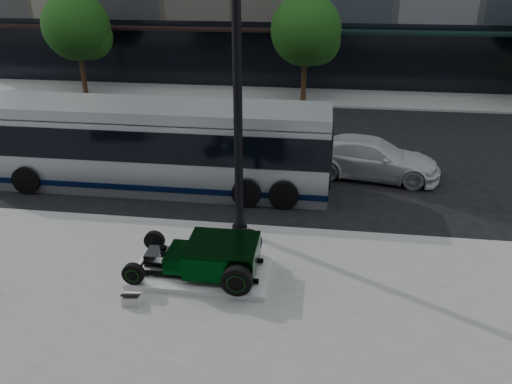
# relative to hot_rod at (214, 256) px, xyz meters

# --- Properties ---
(ground) EXTENTS (120.00, 120.00, 0.00)m
(ground) POSITION_rel_hot_rod_xyz_m (0.31, 4.78, -0.70)
(ground) COLOR black
(ground) RESTS_ON ground
(sidewalk_far) EXTENTS (70.00, 4.00, 0.12)m
(sidewalk_far) POSITION_rel_hot_rod_xyz_m (0.31, 18.78, -0.64)
(sidewalk_far) COLOR gray
(sidewalk_far) RESTS_ON ground
(street_trees) EXTENTS (29.80, 3.80, 5.70)m
(street_trees) POSITION_rel_hot_rod_xyz_m (1.45, 17.85, 3.07)
(street_trees) COLOR black
(street_trees) RESTS_ON sidewalk_far
(display_plinth) EXTENTS (3.40, 1.80, 0.15)m
(display_plinth) POSITION_rel_hot_rod_xyz_m (-0.33, -0.00, -0.50)
(display_plinth) COLOR silver
(display_plinth) RESTS_ON sidewalk_near
(hot_rod) EXTENTS (3.22, 2.00, 0.81)m
(hot_rod) POSITION_rel_hot_rod_xyz_m (0.00, 0.00, 0.00)
(hot_rod) COLOR black
(hot_rod) RESTS_ON display_plinth
(info_plaque) EXTENTS (0.42, 0.33, 0.31)m
(info_plaque) POSITION_rel_hot_rod_xyz_m (-1.66, -1.33, -0.45)
(info_plaque) COLOR silver
(info_plaque) RESTS_ON sidewalk_near
(lamppost) EXTENTS (0.43, 0.43, 7.86)m
(lamppost) POSITION_rel_hot_rod_xyz_m (0.25, 2.30, 3.05)
(lamppost) COLOR black
(lamppost) RESTS_ON sidewalk_near
(transit_bus) EXTENTS (12.12, 2.88, 2.92)m
(transit_bus) POSITION_rel_hot_rod_xyz_m (-3.22, 5.51, 0.79)
(transit_bus) COLOR #A1A5AA
(transit_bus) RESTS_ON ground
(white_sedan) EXTENTS (5.20, 2.76, 1.44)m
(white_sedan) POSITION_rel_hot_rod_xyz_m (4.30, 7.34, 0.02)
(white_sedan) COLOR silver
(white_sedan) RESTS_ON ground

